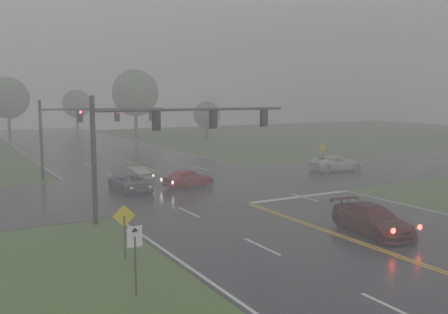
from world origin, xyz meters
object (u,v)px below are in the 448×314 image
signal_gantry_near (159,132)px  signal_gantry_far (82,123)px  sedan_silver (132,182)px  car_grey (130,191)px  sedan_red (188,187)px  sedan_maroon (372,234)px  pickup_white (336,171)px

signal_gantry_near → signal_gantry_far: bearing=91.8°
sedan_silver → signal_gantry_near: bearing=60.5°
car_grey → signal_gantry_near: 9.91m
sedan_red → car_grey: size_ratio=0.86×
sedan_red → sedan_silver: 5.41m
sedan_maroon → sedan_silver: bearing=111.2°
sedan_silver → pickup_white: bearing=151.1°
sedan_maroon → pickup_white: 22.03m
signal_gantry_far → pickup_white: bearing=-20.2°
sedan_silver → signal_gantry_far: (-2.93, 4.46, 4.72)m
sedan_silver → car_grey: 3.84m
car_grey → sedan_silver: bearing=-113.3°
sedan_silver → pickup_white: pickup_white is taller
car_grey → pickup_white: size_ratio=0.93×
signal_gantry_near → signal_gantry_far: 16.52m
sedan_red → signal_gantry_near: size_ratio=0.33×
pickup_white → signal_gantry_far: (-21.95, 8.06, 4.72)m
sedan_red → signal_gantry_near: (-5.44, -7.57, 5.01)m
signal_gantry_far → car_grey: bearing=-79.5°
sedan_maroon → signal_gantry_far: 27.37m
signal_gantry_near → car_grey: bearing=83.4°
sedan_silver → signal_gantry_near: 13.28m
sedan_maroon → car_grey: (-7.08, 17.55, 0.00)m
car_grey → sedan_maroon: bearing=110.7°
sedan_silver → signal_gantry_far: signal_gantry_far is taller
signal_gantry_far → sedan_red: bearing=-56.4°
sedan_maroon → car_grey: size_ratio=1.06×
sedan_red → signal_gantry_far: 11.74m
car_grey → sedan_red: bearing=166.9°
sedan_red → pickup_white: size_ratio=0.81×
sedan_maroon → car_grey: 18.92m
sedan_silver → sedan_red: bearing=105.7°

